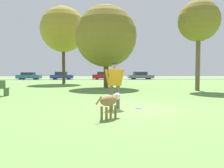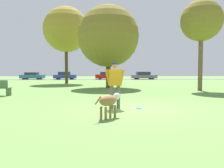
% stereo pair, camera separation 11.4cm
% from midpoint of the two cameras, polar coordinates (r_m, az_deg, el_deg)
% --- Properties ---
extents(ground_plane, '(120.00, 120.00, 0.00)m').
position_cam_midpoint_polar(ground_plane, '(7.70, 6.60, -6.39)').
color(ground_plane, '#608C42').
extents(far_road_strip, '(120.00, 6.00, 0.01)m').
position_cam_midpoint_polar(far_road_strip, '(38.17, -0.82, 1.22)').
color(far_road_strip, '#5B5B59').
rests_on(far_road_strip, ground_plane).
extents(person, '(0.71, 0.28, 1.60)m').
position_cam_midpoint_polar(person, '(7.68, 1.22, 0.70)').
color(person, '#665B4C').
rests_on(person, ground_plane).
extents(dog, '(0.76, 0.87, 0.68)m').
position_cam_midpoint_polar(dog, '(6.02, -0.20, -4.50)').
color(dog, olive).
rests_on(dog, ground_plane).
extents(frisbee, '(0.21, 0.21, 0.02)m').
position_cam_midpoint_polar(frisbee, '(7.74, 7.42, -6.29)').
color(frisbee, '#268CE5').
rests_on(frisbee, ground_plane).
extents(tree_near_right, '(2.78, 2.78, 6.15)m').
position_cam_midpoint_polar(tree_near_right, '(16.51, 22.49, 14.94)').
color(tree_near_right, brown).
rests_on(tree_near_right, ground_plane).
extents(tree_mid_center, '(4.94, 4.94, 6.63)m').
position_cam_midpoint_polar(tree_mid_center, '(18.01, -0.81, 12.31)').
color(tree_mid_center, brown).
rests_on(tree_mid_center, ground_plane).
extents(tree_far_left, '(4.95, 4.95, 8.44)m').
position_cam_midpoint_polar(tree_far_left, '(25.23, -11.79, 13.72)').
color(tree_far_left, '#4C3826').
rests_on(tree_far_left, ground_plane).
extents(parked_car_teal, '(4.02, 1.82, 1.23)m').
position_cam_midpoint_polar(parked_car_teal, '(40.12, -20.02, 1.99)').
color(parked_car_teal, teal).
rests_on(parked_car_teal, ground_plane).
extents(parked_car_blue, '(3.86, 1.87, 1.33)m').
position_cam_midpoint_polar(parked_car_blue, '(38.57, -12.10, 2.13)').
color(parked_car_blue, '#284293').
rests_on(parked_car_blue, ground_plane).
extents(parked_car_red, '(4.10, 1.97, 1.33)m').
position_cam_midpoint_polar(parked_car_red, '(37.84, -1.30, 2.18)').
color(parked_car_red, red).
rests_on(parked_car_red, ground_plane).
extents(parked_car_grey, '(4.49, 2.04, 1.33)m').
position_cam_midpoint_polar(parked_car_grey, '(38.93, 8.35, 2.18)').
color(parked_car_grey, slate).
rests_on(parked_car_grey, ground_plane).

